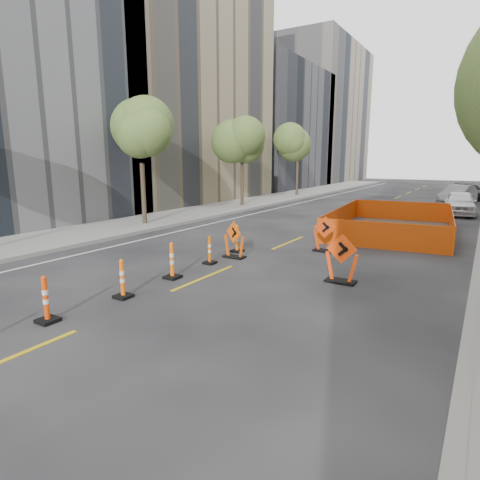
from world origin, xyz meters
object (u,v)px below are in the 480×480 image
Objects in this scene: channelizer_4 at (172,261)px; parked_car_near at (460,203)px; channelizer_6 at (237,238)px; chevron_sign_left at (234,240)px; parked_car_mid at (458,195)px; channelizer_5 at (210,250)px; chevron_sign_right at (342,258)px; channelizer_3 at (122,279)px; parked_car_far at (469,192)px; channelizer_2 at (46,299)px; chevron_sign_center at (325,234)px.

parked_car_near is at bearing 72.50° from channelizer_4.
channelizer_6 is at bearing 92.62° from channelizer_4.
chevron_sign_left reaches higher than channelizer_6.
channelizer_6 is 0.80× the size of chevron_sign_left.
channelizer_6 is 23.60m from parked_car_mid.
chevron_sign_left is 0.30× the size of parked_car_near.
parked_car_mid is (5.90, 24.79, 0.26)m from channelizer_5.
chevron_sign_left is 0.93× the size of chevron_sign_right.
parked_car_far is (6.35, 33.93, 0.16)m from channelizer_3.
parked_car_far is at bearing 76.77° from channelizer_6.
parked_car_near is (6.54, 24.19, 0.23)m from channelizer_2.
parked_car_mid is 0.97× the size of parked_car_far.
parked_car_mid is at bearing 78.68° from chevron_sign_right.
channelizer_3 is at bearing -143.89° from chevron_sign_right.
parked_car_near is 0.99× the size of parked_car_mid.
channelizer_6 is 0.24× the size of parked_car_near.
parked_car_far is (6.20, 28.82, 0.01)m from chevron_sign_left.
chevron_sign_left is 24.30m from parked_car_mid.
channelizer_6 is at bearing -159.39° from chevron_sign_center.
channelizer_5 is at bearing 175.61° from chevron_sign_right.
channelizer_3 is 0.97× the size of channelizer_6.
chevron_sign_right is (4.42, 2.25, 0.17)m from channelizer_4.
chevron_sign_right is (4.21, -0.88, 0.05)m from chevron_sign_left.
channelizer_3 is at bearing -114.91° from parked_car_far.
parked_car_far is at bearing 78.21° from chevron_sign_right.
parked_car_far reaches higher than channelizer_4.
channelizer_2 is 31.30m from parked_car_mid.
parked_car_mid is (-0.53, 6.53, -0.01)m from parked_car_near.
channelizer_3 is (0.21, 1.97, -0.02)m from channelizer_2.
parked_car_mid reaches higher than channelizer_5.
chevron_sign_right reaches higher than chevron_sign_center.
parked_car_near is 6.55m from parked_car_mid.
chevron_sign_left is (0.39, -0.82, 0.14)m from channelizer_6.
chevron_sign_center is at bearing 67.51° from chevron_sign_left.
chevron_sign_right is (4.60, -1.69, 0.19)m from channelizer_6.
parked_car_near is at bearing -70.89° from parked_car_mid.
chevron_sign_right is at bearing 27.02° from channelizer_4.
channelizer_2 is 0.23× the size of parked_car_mid.
chevron_sign_left reaches higher than channelizer_5.
parked_car_far is (1.98, 29.70, -0.04)m from chevron_sign_right.
parked_car_mid is at bearing 75.19° from channelizer_6.
channelizer_2 is 36.50m from parked_car_far.
chevron_sign_left is at bearing -115.36° from parked_car_near.
parked_car_mid is (3.21, 20.97, 0.06)m from chevron_sign_center.
chevron_sign_right is (1.77, -3.54, 0.03)m from chevron_sign_center.
channelizer_6 is (-0.24, 5.92, 0.02)m from channelizer_3.
channelizer_4 is at bearing -115.64° from parked_car_far.
parked_car_near is at bearing 74.10° from channelizer_3.
chevron_sign_right is at bearing -20.22° from channelizer_6.
channelizer_2 is 0.79× the size of chevron_sign_left.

